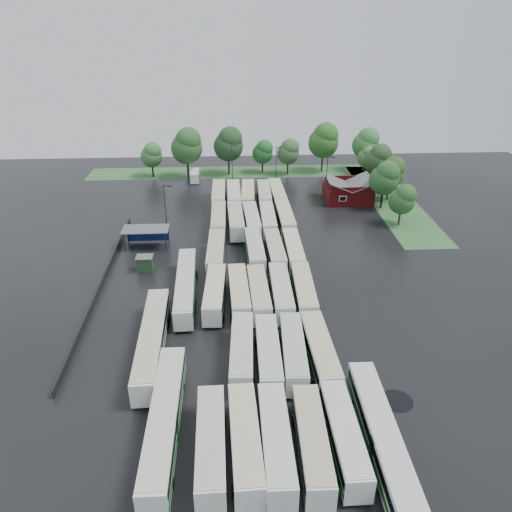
{
  "coord_description": "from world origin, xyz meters",
  "views": [
    {
      "loc": [
        -1.88,
        -60.36,
        39.75
      ],
      "look_at": [
        2.0,
        12.0,
        2.5
      ],
      "focal_mm": 35.0,
      "sensor_mm": 36.0,
      "label": 1
    }
  ],
  "objects_px": {
    "brick_building": "(348,193)",
    "artic_bus_east": "(383,441)",
    "artic_bus_west_a": "(164,420)",
    "minibus": "(195,176)"
  },
  "relations": [
    {
      "from": "brick_building",
      "to": "artic_bus_east",
      "type": "height_order",
      "value": "brick_building"
    },
    {
      "from": "brick_building",
      "to": "artic_bus_west_a",
      "type": "height_order",
      "value": "brick_building"
    },
    {
      "from": "artic_bus_west_a",
      "to": "minibus",
      "type": "height_order",
      "value": "artic_bus_west_a"
    },
    {
      "from": "artic_bus_west_a",
      "to": "artic_bus_east",
      "type": "relative_size",
      "value": 1.0
    },
    {
      "from": "artic_bus_east",
      "to": "brick_building",
      "type": "bearing_deg",
      "value": 80.96
    },
    {
      "from": "brick_building",
      "to": "minibus",
      "type": "relative_size",
      "value": 1.7
    },
    {
      "from": "artic_bus_west_a",
      "to": "minibus",
      "type": "relative_size",
      "value": 3.33
    },
    {
      "from": "artic_bus_west_a",
      "to": "artic_bus_east",
      "type": "xyz_separation_m",
      "value": [
        21.28,
        -3.76,
        -0.01
      ]
    },
    {
      "from": "brick_building",
      "to": "artic_bus_east",
      "type": "bearing_deg",
      "value": -99.69
    },
    {
      "from": "artic_bus_east",
      "to": "artic_bus_west_a",
      "type": "bearing_deg",
      "value": 170.63
    }
  ]
}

